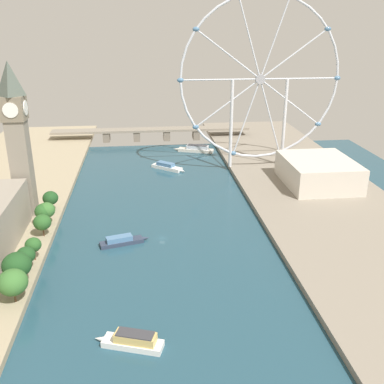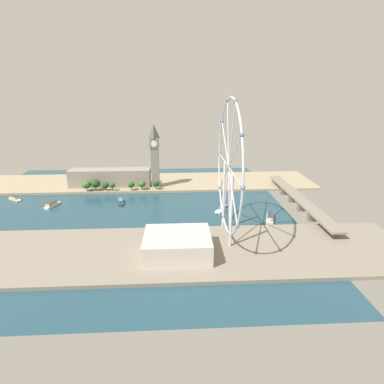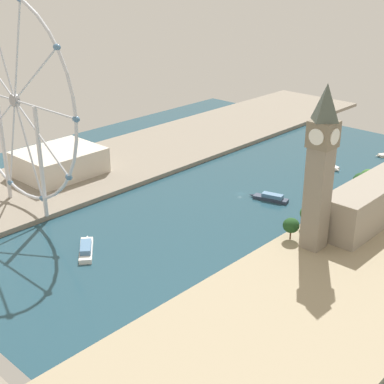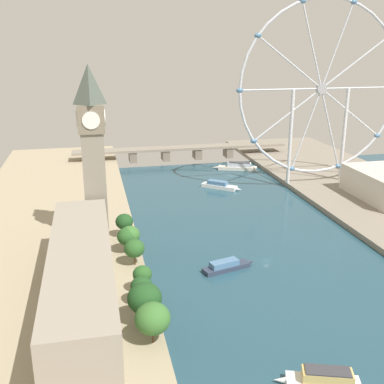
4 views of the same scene
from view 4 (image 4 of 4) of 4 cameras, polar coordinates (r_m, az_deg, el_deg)
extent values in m
plane|color=#234756|center=(222.47, 9.03, -8.24)|extent=(372.32, 372.32, 0.00)
cube|color=tan|center=(209.99, -18.12, -10.14)|extent=(90.00, 520.00, 3.00)
cube|color=gray|center=(230.21, -11.63, 0.50)|extent=(10.36, 10.36, 53.77)
cube|color=#776B57|center=(222.94, -12.15, 8.71)|extent=(12.02, 12.02, 12.89)
pyramid|color=#4C564C|center=(221.20, -12.41, 12.64)|extent=(10.88, 10.88, 17.80)
cylinder|color=white|center=(229.09, -12.17, 8.94)|extent=(7.87, 0.50, 7.87)
cylinder|color=white|center=(216.79, -12.13, 8.47)|extent=(7.87, 0.50, 7.87)
cylinder|color=white|center=(223.04, -10.54, 8.81)|extent=(0.50, 7.87, 7.87)
cylinder|color=white|center=(223.01, -13.77, 8.60)|extent=(0.50, 7.87, 7.87)
cube|color=gray|center=(177.48, -13.21, -10.18)|extent=(22.00, 109.68, 23.57)
cylinder|color=#513823|center=(160.35, -4.73, -17.05)|extent=(0.80, 0.80, 4.16)
ellipsoid|color=#386B2D|center=(156.64, -4.79, -15.03)|extent=(11.59, 11.59, 10.43)
cylinder|color=#513823|center=(169.59, -5.69, -14.79)|extent=(0.80, 0.80, 4.99)
ellipsoid|color=#1E471E|center=(165.83, -5.76, -12.68)|extent=(11.90, 11.90, 10.71)
cylinder|color=#513823|center=(180.87, -6.08, -12.77)|extent=(0.80, 0.80, 3.93)
ellipsoid|color=#1E471E|center=(178.26, -6.13, -11.30)|extent=(8.31, 8.31, 7.48)
cylinder|color=#513823|center=(188.44, -5.99, -11.31)|extent=(0.80, 0.80, 4.68)
ellipsoid|color=#285623|center=(185.94, -6.04, -9.87)|extent=(7.46, 7.46, 6.71)
cylinder|color=#513823|center=(210.23, -6.94, -8.21)|extent=(0.80, 0.80, 4.16)
ellipsoid|color=#285623|center=(207.84, -7.00, -6.80)|extent=(9.00, 9.00, 8.10)
cylinder|color=#513823|center=(222.34, -7.79, -6.74)|extent=(0.80, 0.80, 4.26)
ellipsoid|color=#285623|center=(220.01, -7.85, -5.35)|extent=(9.34, 9.34, 8.41)
cylinder|color=#513823|center=(222.98, -7.46, -6.60)|extent=(0.80, 0.80, 4.63)
ellipsoid|color=#386B2D|center=(220.59, -7.53, -5.17)|extent=(9.29, 9.29, 8.36)
cylinder|color=#513823|center=(239.82, -8.14, -4.86)|extent=(0.80, 0.80, 4.55)
ellipsoid|color=#1E471E|center=(237.69, -8.20, -3.57)|extent=(8.77, 8.77, 7.89)
torus|color=silver|center=(331.72, 15.40, 11.98)|extent=(115.48, 1.78, 115.48)
cylinder|color=#99999E|center=(331.72, 15.40, 11.98)|extent=(6.82, 3.00, 6.82)
cylinder|color=silver|center=(345.68, 19.67, 11.80)|extent=(56.85, 1.07, 1.07)
cylinder|color=silver|center=(341.88, 19.17, 14.62)|extent=(46.62, 1.07, 34.28)
cylinder|color=silver|center=(334.62, 17.18, 16.53)|extent=(18.58, 1.07, 54.40)
cylinder|color=silver|center=(326.53, 14.36, 16.75)|extent=(18.58, 1.07, 54.40)
cylinder|color=silver|center=(320.77, 11.86, 15.06)|extent=(46.62, 1.07, 34.28)
cylinder|color=silver|center=(319.69, 10.76, 12.11)|extent=(56.85, 1.07, 1.07)
cylinder|color=silver|center=(323.75, 11.49, 9.15)|extent=(46.62, 1.07, 34.28)
cylinder|color=silver|center=(331.25, 13.66, 7.38)|extent=(18.58, 1.07, 54.40)
cylinder|color=silver|center=(339.22, 16.36, 7.40)|extent=(18.58, 1.07, 54.40)
cylinder|color=silver|center=(344.68, 18.61, 9.08)|extent=(46.62, 1.07, 34.28)
ellipsoid|color=teal|center=(339.87, 19.00, 20.95)|extent=(4.80, 3.20, 3.20)
ellipsoid|color=teal|center=(323.76, 13.25, 21.62)|extent=(4.80, 3.20, 3.20)
ellipsoid|color=teal|center=(312.03, 7.99, 18.26)|extent=(4.80, 3.20, 3.20)
ellipsoid|color=teal|center=(309.80, 5.80, 12.15)|extent=(4.80, 3.20, 3.20)
ellipsoid|color=teal|center=(318.12, 7.49, 6.15)|extent=(4.80, 3.20, 3.20)
ellipsoid|color=teal|center=(333.21, 11.96, 2.79)|extent=(4.80, 3.20, 3.20)
ellipsoid|color=teal|center=(348.88, 17.25, 3.03)|extent=(4.80, 3.20, 3.20)
ellipsoid|color=teal|center=(359.42, 21.53, 6.38)|extent=(4.80, 3.20, 3.20)
cylinder|color=silver|center=(345.50, 17.92, 6.57)|extent=(2.40, 2.40, 64.29)
cylinder|color=silver|center=(327.51, 11.83, 6.48)|extent=(2.40, 2.40, 64.29)
cube|color=gray|center=(407.72, -1.30, 5.36)|extent=(184.32, 14.58, 2.00)
cube|color=#70685B|center=(403.22, -7.19, 4.29)|extent=(6.00, 13.12, 8.87)
cube|color=#70685B|center=(406.53, -3.24, 4.51)|extent=(6.00, 13.12, 8.87)
cube|color=#70685B|center=(411.74, 0.63, 4.71)|extent=(6.00, 13.12, 8.87)
cube|color=#70685B|center=(418.76, 4.39, 4.88)|extent=(6.00, 13.12, 8.87)
cube|color=white|center=(326.76, 3.32, 0.67)|extent=(23.28, 20.66, 2.50)
cone|color=white|center=(321.54, 5.68, 0.33)|extent=(5.04, 4.76, 2.50)
cube|color=teal|center=(326.50, 3.13, 1.13)|extent=(14.05, 12.86, 2.65)
cube|color=beige|center=(376.46, 5.52, 2.90)|extent=(31.03, 16.67, 2.56)
cone|color=beige|center=(377.15, 2.84, 2.99)|extent=(5.99, 4.19, 2.56)
cube|color=silver|center=(375.73, 5.76, 3.31)|extent=(19.51, 11.76, 3.13)
cube|color=#38383D|center=(375.30, 5.77, 3.57)|extent=(17.66, 10.88, 0.41)
cube|color=#2D384C|center=(211.94, 4.17, -9.11)|extent=(22.64, 11.35, 2.06)
cone|color=#2D384C|center=(218.30, 7.04, -8.37)|extent=(4.35, 3.03, 2.06)
cube|color=teal|center=(210.42, 3.93, -8.63)|extent=(13.84, 8.12, 2.47)
cube|color=white|center=(153.31, 15.57, -21.41)|extent=(22.25, 12.71, 2.32)
cone|color=white|center=(151.72, 10.60, -21.49)|extent=(4.38, 3.42, 2.32)
cube|color=#DBB766|center=(151.83, 16.09, -20.60)|extent=(15.41, 9.58, 3.12)
cube|color=#38383D|center=(150.77, 16.15, -20.07)|extent=(13.96, 8.88, 0.42)
camera|label=1|loc=(73.87, 100.28, 5.88)|focal=42.08mm
camera|label=2|loc=(472.46, 48.09, 16.08)|focal=28.32mm
camera|label=3|loc=(467.99, -30.23, 20.80)|focal=52.24mm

